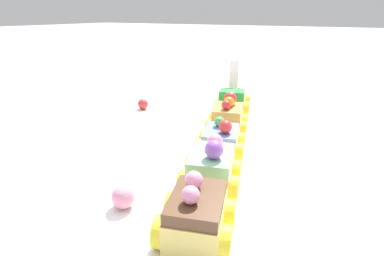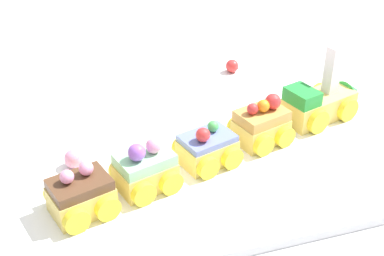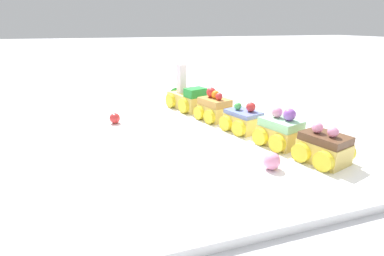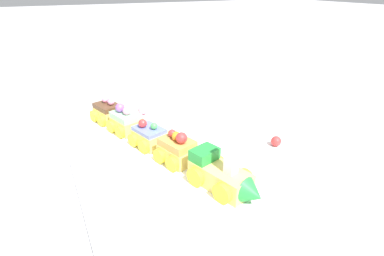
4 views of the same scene
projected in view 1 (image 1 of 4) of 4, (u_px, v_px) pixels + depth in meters
ground_plane at (189, 148)px, 0.49m from camera, size 10.00×10.00×0.00m
display_board at (189, 145)px, 0.49m from camera, size 0.61×0.46×0.01m
cake_train_locomotive at (233, 101)px, 0.62m from camera, size 0.15×0.09×0.11m
cake_car_caramel at (227, 119)px, 0.51m from camera, size 0.08×0.08×0.07m
cake_car_blueberry at (221, 142)px, 0.43m from camera, size 0.08×0.08×0.06m
cake_car_mint at (211, 170)px, 0.35m from camera, size 0.08×0.08×0.07m
cake_car_chocolate at (196, 216)px, 0.27m from camera, size 0.08×0.08×0.06m
gumball_pink at (123, 197)px, 0.32m from camera, size 0.03×0.03×0.03m
gumball_red at (143, 104)px, 0.65m from camera, size 0.02×0.02×0.02m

